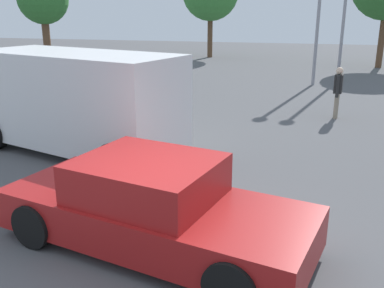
% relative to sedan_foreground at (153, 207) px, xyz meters
% --- Properties ---
extents(ground_plane, '(80.00, 80.00, 0.00)m').
position_rel_sedan_foreground_xyz_m(ground_plane, '(0.16, -0.15, -0.58)').
color(ground_plane, '#515154').
extents(sedan_foreground, '(4.64, 2.63, 1.27)m').
position_rel_sedan_foreground_xyz_m(sedan_foreground, '(0.00, 0.00, 0.00)').
color(sedan_foreground, maroon).
rests_on(sedan_foreground, ground_plane).
extents(van_white, '(5.32, 3.31, 2.30)m').
position_rel_sedan_foreground_xyz_m(van_white, '(-3.10, 3.55, 0.65)').
color(van_white, white).
rests_on(van_white, ground_plane).
extents(pedestrian, '(0.29, 0.57, 1.56)m').
position_rel_sedan_foreground_xyz_m(pedestrian, '(2.85, 8.53, 0.34)').
color(pedestrian, gray).
rests_on(pedestrian, ground_plane).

